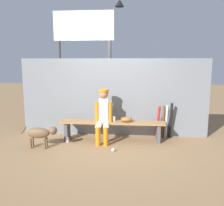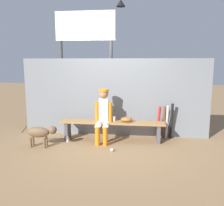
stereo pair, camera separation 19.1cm
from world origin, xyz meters
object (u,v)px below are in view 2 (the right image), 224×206
Objects in this scene: bat_aluminum_silver at (167,122)px; bat_wood_dark at (164,122)px; bat_aluminum_black at (171,121)px; cup_on_ground at (68,139)px; dugout_bench at (112,126)px; player_seated at (103,114)px; baseball_glove at (127,119)px; baseball at (112,150)px; scoreboard at (88,43)px; bat_aluminum_red at (158,123)px; dog at (41,132)px; cup_on_bench at (114,119)px.

bat_wood_dark is at bearing 154.39° from bat_aluminum_silver.
cup_on_ground is (-2.48, -0.51, -0.40)m from bat_aluminum_black.
dugout_bench is at bearing -168.18° from bat_aluminum_black.
baseball_glove is at bearing 11.21° from player_seated.
scoreboard is (-0.89, 1.80, 2.35)m from baseball.
bat_aluminum_red is 0.24× the size of scoreboard.
baseball_glove is 0.08× the size of scoreboard.
player_seated reaches higher than cup_on_ground.
dugout_bench is 1.65m from dog.
bat_wood_dark is 0.19m from bat_aluminum_black.
dog is at bearing -156.45° from cup_on_bench.
bat_wood_dark is at bearing -20.44° from scoreboard.
scoreboard reaches higher than bat_aluminum_red.
baseball_glove reaches higher than baseball.
baseball_glove is 0.33× the size of bat_aluminum_silver.
player_seated is at bearing -168.79° from baseball_glove.
cup_on_bench is 2.29m from scoreboard.
cup_on_bench reaches higher than dog.
cup_on_bench is 0.03× the size of scoreboard.
baseball_glove is 0.33× the size of dog.
dog is (-0.47, -0.42, 0.28)m from cup_on_ground.
bat_aluminum_black is (1.08, 0.30, -0.08)m from baseball_glove.
player_seated is 1.39× the size of bat_aluminum_black.
baseball is at bearing -24.41° from cup_on_ground.
cup_on_ground is 1.21m from cup_on_bench.
bat_aluminum_black reaches higher than cup_on_ground.
player_seated reaches higher than bat_aluminum_black.
bat_aluminum_silver is at bearing -20.62° from scoreboard.
dugout_bench is at bearing -168.65° from bat_aluminum_silver.
scoreboard is (-1.92, 0.80, 1.98)m from bat_aluminum_red.
bat_aluminum_silver is 7.77× the size of cup_on_ground.
cup_on_ground reaches higher than baseball.
bat_aluminum_silver is at bearing -25.61° from bat_wood_dark.
scoreboard is (-2.05, 0.77, 1.98)m from bat_wood_dark.
bat_aluminum_black is at bearing 11.82° from dugout_bench.
cup_on_bench is (-1.28, -0.22, 0.10)m from bat_aluminum_silver.
dugout_bench is 2.42m from scoreboard.
cup_on_bench is (-0.31, 0.04, -0.01)m from baseball_glove.
bat_aluminum_black is (1.43, 0.30, 0.08)m from dugout_bench.
player_seated is (-0.20, -0.11, 0.31)m from dugout_bench.
dugout_bench is 2.78× the size of bat_aluminum_black.
scoreboard reaches higher than cup_on_ground.
cup_on_ground is (-1.40, -0.21, -0.48)m from baseball_glove.
cup_on_ground is (-2.37, -0.48, -0.37)m from bat_aluminum_silver.
bat_aluminum_silver is at bearing 0.94° from bat_aluminum_red.
cup_on_bench is at bearing 13.29° from cup_on_ground.
bat_wood_dark is 0.08m from bat_aluminum_silver.
scoreboard is 2.76m from dog.
player_seated reaches higher than cup_on_bench.
cup_on_bench is (-1.08, -0.22, 0.11)m from bat_aluminum_red.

